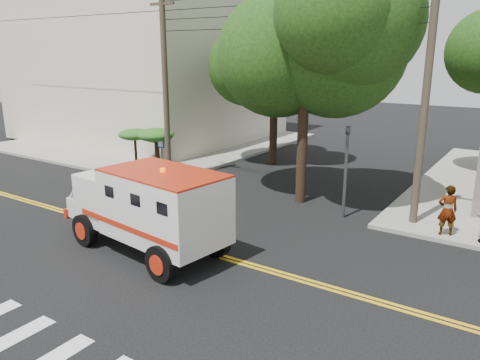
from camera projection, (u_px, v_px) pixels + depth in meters
The scene contains 12 objects.
ground at pixel (174, 243), 15.82m from camera, with size 100.00×100.00×0.00m, color black.
sidewalk_nw at pixel (157, 141), 33.85m from camera, with size 17.00×17.00×0.15m, color gray.
building_left at pixel (148, 68), 34.79m from camera, with size 16.00×14.00×10.00m, color beige.
utility_pole_left at pixel (165, 90), 22.44m from camera, with size 0.28×0.28×9.00m, color #382D23.
utility_pole_right at pixel (425, 104), 16.26m from camera, with size 0.28×0.28×9.00m, color #382D23.
tree_main at pixel (313, 26), 17.88m from camera, with size 6.08×5.70×9.85m.
tree_left at pixel (278, 62), 25.21m from camera, with size 4.48×4.20×7.70m.
traffic_signal at pixel (346, 162), 17.71m from camera, with size 0.15×0.18×3.60m.
accessibility_sign at pixel (162, 152), 23.73m from camera, with size 0.45×0.10×2.02m.
palm_planter at pixel (150, 143), 24.68m from camera, with size 3.52×2.63×2.36m.
armored_truck at pixel (148, 205), 14.78m from camera, with size 6.38×3.13×2.80m.
pedestrian_a at pixel (447, 210), 15.94m from camera, with size 0.65×0.43×1.78m, color gray.
Camera 1 is at (9.99, -11.01, 6.24)m, focal length 35.00 mm.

